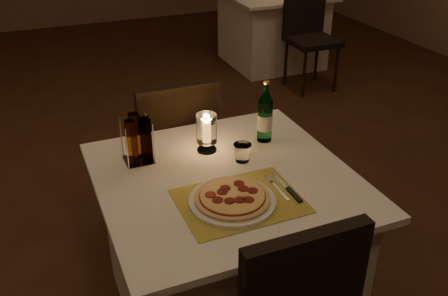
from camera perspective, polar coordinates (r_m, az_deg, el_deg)
name	(u,v)px	position (r m, az deg, el deg)	size (l,w,h in m)	color
floor	(148,262)	(2.75, -8.69, -12.81)	(8.00, 10.00, 0.02)	#442515
main_table	(226,248)	(2.21, 0.20, -11.34)	(1.00, 1.00, 0.74)	white
chair_far	(174,141)	(2.68, -5.71, 0.78)	(0.42, 0.42, 0.90)	black
placemat	(240,201)	(1.85, 1.81, -6.08)	(0.45, 0.34, 0.00)	gold
plate	(232,201)	(1.83, 0.96, -6.06)	(0.32, 0.32, 0.01)	white
pizza	(232,197)	(1.83, 0.96, -5.64)	(0.28, 0.28, 0.02)	#D8B77F
fork	(275,186)	(1.93, 5.88, -4.36)	(0.02, 0.18, 0.00)	silver
knife	(291,192)	(1.90, 7.67, -4.97)	(0.02, 0.22, 0.01)	black
tumbler	(242,153)	(2.09, 2.12, -0.53)	(0.08, 0.08, 0.08)	white
water_bottle	(265,117)	(2.22, 4.72, 3.53)	(0.07, 0.07, 0.28)	#61B482
hurricane_candle	(207,130)	(2.14, -2.01, 2.10)	(0.09, 0.09, 0.17)	white
cruet_caddy	(138,141)	(2.08, -9.82, 0.76)	(0.12, 0.12, 0.21)	white
neighbor_table_right	(272,29)	(5.43, 5.51, 13.43)	(1.00, 1.00, 0.74)	white
neighbor_chair_ra	(309,29)	(4.79, 9.65, 13.25)	(0.42, 0.42, 0.90)	black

